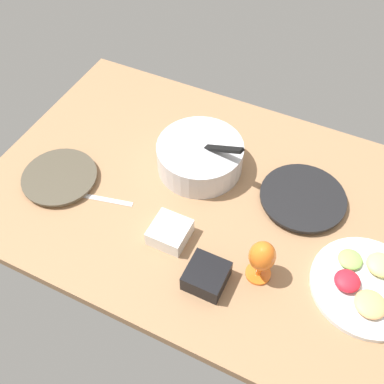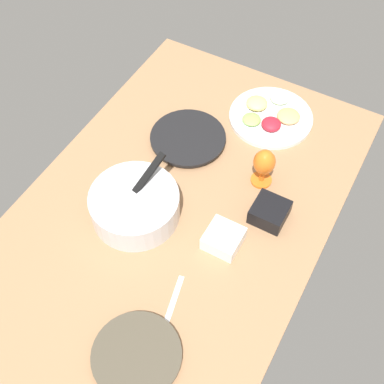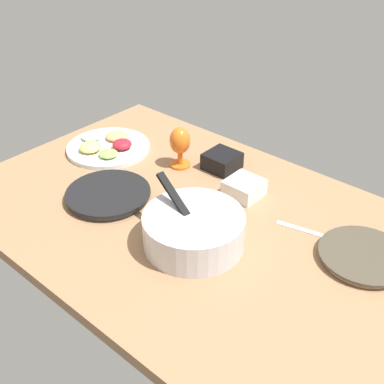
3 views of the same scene
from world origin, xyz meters
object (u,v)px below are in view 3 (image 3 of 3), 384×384
Objects in this scene: dinner_plate_left at (364,256)px; fruit_platter at (108,146)px; mixing_bowl at (194,229)px; hurricane_glass_orange at (180,143)px; square_bowl_black at (222,160)px; dinner_plate_right at (108,195)px; square_bowl_white at (244,187)px.

fruit_platter is at bearing 2.81° from dinner_plate_left.
mixing_bowl is 2.00× the size of hurricane_glass_orange.
mixing_bowl is at bearing 117.50° from square_bowl_black.
dinner_plate_right reaches higher than dinner_plate_left.
square_bowl_white is (4.43, -32.29, -2.58)cm from mixing_bowl.
hurricane_glass_orange reaches higher than fruit_platter.
hurricane_glass_orange is 1.36× the size of square_bowl_white.
hurricane_glass_orange is 1.35× the size of square_bowl_black.
dinner_plate_right is 0.92× the size of mixing_bowl.
square_bowl_black is at bearing -156.71° from fruit_platter.
dinner_plate_left is at bearing 167.87° from square_bowl_black.
mixing_bowl is at bearing 97.81° from square_bowl_white.
hurricane_glass_orange is at bearing 33.97° from square_bowl_black.
dinner_plate_left is 1.67× the size of hurricane_glass_orange.
fruit_platter is 2.86× the size of square_bowl_white.
fruit_platter is 48.53cm from square_bowl_black.
dinner_plate_right is (81.54, 28.54, 0.30)cm from dinner_plate_left.
square_bowl_white is 0.99× the size of square_bowl_black.
mixing_bowl is 69.98cm from fruit_platter.
hurricane_glass_orange reaches higher than dinner_plate_right.
square_bowl_black reaches higher than dinner_plate_left.
mixing_bowl is 46.90cm from square_bowl_black.
hurricane_glass_orange is at bearing -42.85° from mixing_bowl.
fruit_platter reaches higher than dinner_plate_left.
dinner_plate_right is 35.84cm from fruit_platter.
square_bowl_black is (64.31, -13.83, 2.38)cm from dinner_plate_left.
dinner_plate_right is at bearing 83.50° from hurricane_glass_orange.
dinner_plate_right is at bearing 139.67° from fruit_platter.
fruit_platter is 2.10× the size of hurricane_glass_orange.
hurricane_glass_orange is 31.34cm from square_bowl_white.
hurricane_glass_orange reaches higher than square_bowl_black.
square_bowl_white is (47.11, -4.55, 2.03)cm from dinner_plate_left.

